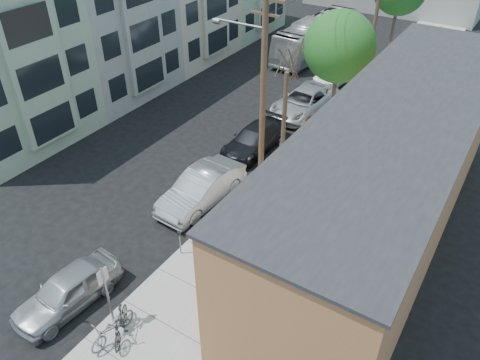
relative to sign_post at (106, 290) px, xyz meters
The scene contains 25 objects.
ground 5.75m from the sign_post, 115.54° to the left, with size 120.00×120.00×0.00m, color black.
sidewalk 16.13m from the sign_post, 83.19° to the left, with size 4.50×58.00×0.15m, color #ACA79F.
cafe_building 12.02m from the sign_post, 56.19° to the left, with size 6.60×20.20×6.61m.
apartment_row 23.81m from the sign_post, 126.90° to the left, with size 6.30×32.00×9.00m.
sign_post is the anchor object (origin of this frame).
parking_meter_near 4.22m from the sign_post, 91.39° to the left, with size 0.14×0.14×1.24m.
parking_meter_far 13.04m from the sign_post, 90.44° to the left, with size 0.14×0.14×1.24m.
utility_pole_near 11.16m from the sign_post, 89.78° to the left, with size 3.57×0.28×10.00m.
utility_pole_far 26.59m from the sign_post, 89.78° to the left, with size 1.80×0.28×10.00m.
tree_bare 12.27m from the sign_post, 87.89° to the left, with size 0.24×0.24×5.54m.
tree_leafy_mid 19.17m from the sign_post, 88.64° to the left, with size 4.24×4.24×6.86m.
patio_chair_a 5.44m from the sign_post, 46.68° to the left, with size 0.50×0.50×0.88m, color #103A19, non-canonical shape.
patio_chair_b 4.01m from the sign_post, 22.51° to the left, with size 0.50×0.50×0.88m, color #103A19, non-canonical shape.
patron_grey 5.11m from the sign_post, 40.76° to the left, with size 0.59×0.38×1.60m, color gray.
patron_green 4.27m from the sign_post, 39.22° to the left, with size 0.74×0.57×1.51m, color #348234.
cyclist 7.52m from the sign_post, 80.15° to the left, with size 1.01×0.58×1.57m, color maroon.
cyclist_bike 7.56m from the sign_post, 80.15° to the left, with size 0.59×1.70×0.89m, color black.
parked_bike_a 1.32m from the sign_post, 19.85° to the right, with size 0.55×1.94×1.16m, color black.
parked_bike_b 1.37m from the sign_post, 42.25° to the right, with size 0.70×2.01×1.06m, color slate.
car_0 2.37m from the sign_post, behind, with size 1.75×4.35×1.48m, color #A7A9AF.
car_1 7.88m from the sign_post, 101.43° to the left, with size 1.80×5.15×1.70m, color #ADAFB5.
car_2 13.39m from the sign_post, 98.20° to the left, with size 2.00×4.92×1.43m, color black.
car_3 19.12m from the sign_post, 94.66° to the left, with size 2.64×5.73×1.59m, color #B2B4BA.
car_4 24.74m from the sign_post, 93.77° to the left, with size 1.58×4.53×1.49m, color #989C9F.
bus 29.79m from the sign_post, 100.57° to the left, with size 2.52×10.78×3.00m, color silver.
Camera 1 is at (12.20, -11.71, 14.49)m, focal length 35.00 mm.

